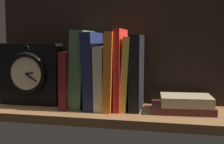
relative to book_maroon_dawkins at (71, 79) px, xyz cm
name	(u,v)px	position (x,y,z in cm)	size (l,w,h in cm)	color
ground_plane	(102,112)	(10.73, -2.13, -9.89)	(76.78, 23.32, 2.50)	brown
back_panel	(110,42)	(10.73, 8.93, 11.47)	(76.78, 1.20, 40.21)	black
book_maroon_dawkins	(71,79)	(0.00, 0.00, 0.00)	(2.38, 15.79, 17.27)	maroon
book_green_romantic	(82,69)	(3.54, 0.00, 3.24)	(4.09, 13.29, 23.76)	#476B44
book_navy_bierce	(94,70)	(7.47, 0.00, 2.91)	(3.19, 15.61, 23.08)	#192147
book_cream_twain	(104,77)	(10.75, 0.00, 0.79)	(2.77, 15.85, 18.84)	beige
book_orange_pandolfini	(113,70)	(13.62, 0.00, 2.97)	(2.37, 16.65, 23.21)	orange
book_red_requiem	(121,69)	(16.01, 0.00, 3.41)	(1.81, 14.96, 24.09)	red
book_yellow_seinlanguage	(128,73)	(18.16, 0.00, 2.22)	(1.89, 13.81, 21.70)	gold
book_black_skeptic	(137,72)	(20.92, 0.00, 2.52)	(3.04, 13.44, 22.32)	black
framed_clock	(30,74)	(-13.58, -0.97, 1.33)	(19.78, 6.90, 19.78)	black
book_stack_side	(184,104)	(34.93, -1.03, -6.43)	(18.43, 13.09, 4.87)	#471E19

